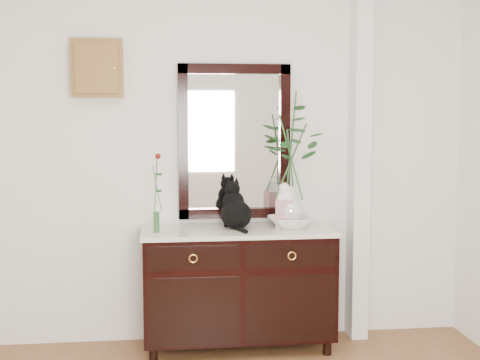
{
  "coord_description": "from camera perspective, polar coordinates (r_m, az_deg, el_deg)",
  "views": [
    {
      "loc": [
        -0.43,
        -2.78,
        1.67
      ],
      "look_at": [
        0.1,
        1.63,
        1.2
      ],
      "focal_mm": 50.0,
      "sensor_mm": 36.0,
      "label": 1
    }
  ],
  "objects": [
    {
      "name": "bud_vase_rose",
      "position": [
        4.48,
        -7.18,
        -1.06
      ],
      "size": [
        0.08,
        0.08,
        0.54
      ],
      "primitive_type": null,
      "rotation": [
        0.0,
        0.0,
        0.23
      ],
      "color": "#2C5C2D",
      "rests_on": "sideboard"
    },
    {
      "name": "key_cabinet",
      "position": [
        4.74,
        -12.09,
        9.3
      ],
      "size": [
        0.35,
        0.1,
        0.4
      ],
      "primitive_type": "cube",
      "color": "brown",
      "rests_on": "wall_back"
    },
    {
      "name": "lotus_bowl",
      "position": [
        4.68,
        4.32,
        -3.6
      ],
      "size": [
        0.34,
        0.34,
        0.08
      ],
      "primitive_type": "imported",
      "rotation": [
        0.0,
        0.0,
        0.11
      ],
      "color": "white",
      "rests_on": "sideboard"
    },
    {
      "name": "vase_branches",
      "position": [
        4.63,
        4.36,
        1.91
      ],
      "size": [
        0.59,
        0.59,
        0.94
      ],
      "primitive_type": null,
      "rotation": [
        0.0,
        0.0,
        -0.42
      ],
      "color": "silver",
      "rests_on": "lotus_bowl"
    },
    {
      "name": "wall_back",
      "position": [
        4.79,
        -1.69,
        2.21
      ],
      "size": [
        3.6,
        0.04,
        2.7
      ],
      "primitive_type": "cube",
      "color": "white",
      "rests_on": "ground"
    },
    {
      "name": "pilaster",
      "position": [
        4.9,
        10.13,
        2.2
      ],
      "size": [
        0.12,
        0.2,
        2.7
      ],
      "primitive_type": "cube",
      "color": "white",
      "rests_on": "ground"
    },
    {
      "name": "cat",
      "position": [
        4.6,
        -0.35,
        -2.12
      ],
      "size": [
        0.31,
        0.34,
        0.33
      ],
      "primitive_type": null,
      "rotation": [
        0.0,
        0.0,
        0.29
      ],
      "color": "black",
      "rests_on": "sideboard"
    },
    {
      "name": "wall_mirror",
      "position": [
        4.78,
        -0.49,
        3.28
      ],
      "size": [
        0.8,
        0.06,
        1.1
      ],
      "color": "black",
      "rests_on": "wall_back"
    },
    {
      "name": "sideboard",
      "position": [
        4.69,
        -0.15,
        -8.73
      ],
      "size": [
        1.33,
        0.52,
        0.82
      ],
      "color": "black",
      "rests_on": "ground"
    },
    {
      "name": "ginger_jar",
      "position": [
        4.66,
        3.8,
        -2.09
      ],
      "size": [
        0.14,
        0.14,
        0.32
      ],
      "primitive_type": null,
      "rotation": [
        0.0,
        0.0,
        -0.19
      ],
      "color": "silver",
      "rests_on": "sideboard"
    }
  ]
}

